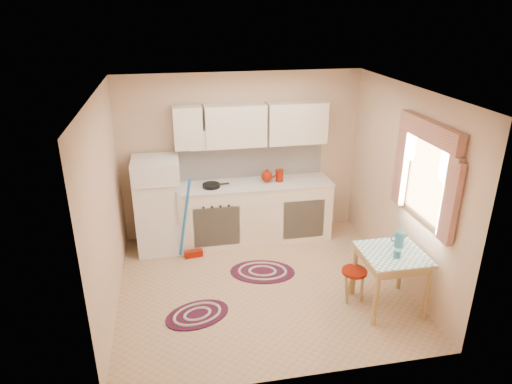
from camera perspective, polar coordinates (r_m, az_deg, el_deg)
The scene contains 14 objects.
room_shell at distance 5.55m, azimuth 1.92°, elevation 3.73°, with size 3.64×3.60×2.52m.
fridge at distance 6.70m, azimuth -12.08°, elevation -1.61°, with size 0.65×0.60×1.40m, color white.
broom at distance 6.43m, azimuth -8.06°, elevation -3.40°, with size 0.28×0.12×1.20m, color blue, non-canonical shape.
base_cabinets at distance 6.95m, azimuth -0.03°, elevation -2.53°, with size 2.25×0.60×0.88m, color white.
countertop at distance 6.77m, azimuth -0.03°, elevation 1.00°, with size 2.27×0.62×0.04m, color silver.
frying_pan at distance 6.62m, azimuth -5.61°, elevation 0.80°, with size 0.26×0.26×0.05m, color black.
red_kettle at distance 6.76m, azimuth 1.38°, elevation 1.99°, with size 0.19×0.17×0.19m, color maroon, non-canonical shape.
red_canister at distance 6.81m, azimuth 2.95°, elevation 1.99°, with size 0.11×0.11×0.16m, color maroon.
table at distance 5.71m, azimuth 16.34°, elevation -10.49°, with size 0.72×0.72×0.72m, color tan.
stool at distance 5.79m, azimuth 12.05°, elevation -11.31°, with size 0.31×0.31×0.42m, color maroon.
coffee_pot at distance 5.61m, azimuth 17.53°, elevation -5.40°, with size 0.13×0.12×0.27m, color teal, non-canonical shape.
mug at distance 5.43m, azimuth 17.25°, elevation -7.39°, with size 0.08×0.08×0.10m, color teal.
rug_center at distance 6.29m, azimuth 0.81°, elevation -9.93°, with size 0.88×0.59×0.02m, color maroon, non-canonical shape.
rug_left at distance 5.57m, azimuth -7.34°, elevation -14.97°, with size 0.77×0.51×0.02m, color maroon, non-canonical shape.
Camera 1 is at (-1.01, -4.89, 3.38)m, focal length 32.00 mm.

